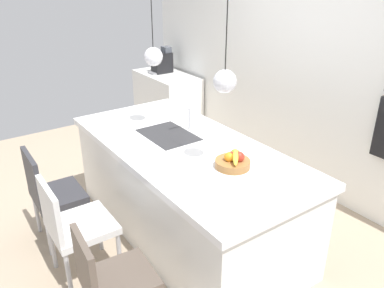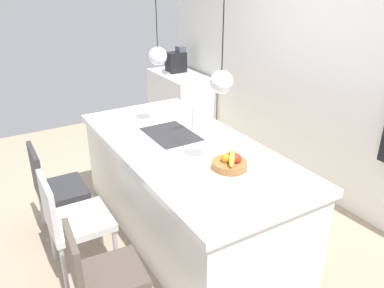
{
  "view_description": "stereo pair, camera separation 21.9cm",
  "coord_description": "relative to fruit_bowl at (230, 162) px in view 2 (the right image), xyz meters",
  "views": [
    {
      "loc": [
        2.56,
        -1.72,
        2.31
      ],
      "look_at": [
        0.1,
        0.0,
        0.95
      ],
      "focal_mm": 36.6,
      "sensor_mm": 36.0,
      "label": 1
    },
    {
      "loc": [
        2.68,
        -1.53,
        2.31
      ],
      "look_at": [
        0.1,
        0.0,
        0.95
      ],
      "focal_mm": 36.6,
      "sensor_mm": 36.0,
      "label": 2
    }
  ],
  "objects": [
    {
      "name": "floor",
      "position": [
        -0.54,
        -0.08,
        -0.95
      ],
      "size": [
        6.6,
        6.6,
        0.0
      ],
      "primitive_type": "plane",
      "color": "tan",
      "rests_on": "ground"
    },
    {
      "name": "back_wall",
      "position": [
        -0.54,
        1.57,
        0.35
      ],
      "size": [
        6.0,
        0.1,
        2.6
      ],
      "primitive_type": "cube",
      "color": "white",
      "rests_on": "ground"
    },
    {
      "name": "kitchen_island",
      "position": [
        -0.54,
        -0.08,
        -0.5
      ],
      "size": [
        2.42,
        1.14,
        0.9
      ],
      "color": "white",
      "rests_on": "ground"
    },
    {
      "name": "sink_basin",
      "position": [
        -0.82,
        -0.08,
        -0.06
      ],
      "size": [
        0.56,
        0.4,
        0.02
      ],
      "primitive_type": "cube",
      "color": "#2D2D30",
      "rests_on": "kitchen_island"
    },
    {
      "name": "faucet",
      "position": [
        -0.82,
        0.14,
        0.09
      ],
      "size": [
        0.02,
        0.17,
        0.22
      ],
      "color": "silver",
      "rests_on": "kitchen_island"
    },
    {
      "name": "fruit_bowl",
      "position": [
        0.0,
        0.0,
        0.0
      ],
      "size": [
        0.27,
        0.27,
        0.16
      ],
      "color": "#9E6B38",
      "rests_on": "kitchen_island"
    },
    {
      "name": "side_counter",
      "position": [
        -2.94,
        1.2,
        -0.53
      ],
      "size": [
        1.1,
        0.6,
        0.84
      ],
      "primitive_type": "cube",
      "color": "white",
      "rests_on": "ground"
    },
    {
      "name": "coffee_machine",
      "position": [
        -3.07,
        1.21,
        0.05
      ],
      "size": [
        0.2,
        0.35,
        0.38
      ],
      "color": "black",
      "rests_on": "side_counter"
    },
    {
      "name": "chair_near",
      "position": [
        -1.13,
        -1.12,
        -0.44
      ],
      "size": [
        0.47,
        0.42,
        0.89
      ],
      "color": "#333338",
      "rests_on": "ground"
    },
    {
      "name": "chair_middle",
      "position": [
        -0.55,
        -1.12,
        -0.44
      ],
      "size": [
        0.48,
        0.47,
        0.88
      ],
      "color": "silver",
      "rests_on": "ground"
    },
    {
      "name": "chair_far",
      "position": [
        0.12,
        -1.12,
        -0.47
      ],
      "size": [
        0.45,
        0.48,
        0.84
      ],
      "color": "brown",
      "rests_on": "ground"
    },
    {
      "name": "pendant_light_left",
      "position": [
        -1.04,
        -0.08,
        0.63
      ],
      "size": [
        0.17,
        0.17,
        0.77
      ],
      "color": "silver"
    },
    {
      "name": "pendant_light_right",
      "position": [
        -0.04,
        -0.08,
        0.63
      ],
      "size": [
        0.17,
        0.17,
        0.77
      ],
      "color": "silver"
    }
  ]
}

